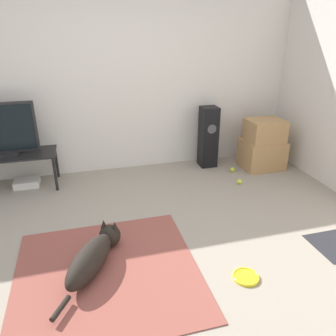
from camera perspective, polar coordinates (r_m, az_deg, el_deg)
The scene contains 13 objects.
ground_plane at distance 3.00m, azimuth -4.86°, elevation -15.59°, with size 12.00×12.00×0.00m, color #9E9384.
wall_back at distance 4.46m, azimuth -10.67°, elevation 15.27°, with size 8.00×0.06×2.55m.
area_rug at distance 2.90m, azimuth -10.46°, elevation -17.51°, with size 1.49×1.47×0.01m.
dog at distance 2.89m, azimuth -12.80°, elevation -14.57°, with size 0.59×0.92×0.26m.
frisbee at distance 2.88m, azimuth 13.42°, elevation -17.95°, with size 0.22×0.22×0.03m.
cardboard_box_lower at distance 4.88m, azimuth 16.01°, elevation 2.38°, with size 0.56×0.46×0.40m.
cardboard_box_upper at distance 4.75m, azimuth 16.50°, elevation 6.27°, with size 0.49×0.40×0.30m.
floor_speaker at distance 4.71m, azimuth 7.02°, elevation 5.38°, with size 0.23×0.24×0.87m.
tv_stand at distance 4.44m, azimuth -26.02°, elevation 1.51°, with size 1.11×0.47×0.45m.
tv at distance 4.33m, azimuth -26.86°, elevation 5.95°, with size 0.77×0.20×0.64m.
tennis_ball_by_boxes at distance 4.68m, azimuth 11.16°, elevation -0.29°, with size 0.07×0.07×0.07m.
tennis_ball_near_speaker at distance 4.34m, azimuth 12.33°, elevation -2.35°, with size 0.07×0.07×0.07m.
game_console at distance 4.56m, azimuth -23.34°, elevation -2.36°, with size 0.30×0.23×0.09m.
Camera 1 is at (-0.37, -2.30, 1.89)m, focal length 35.00 mm.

